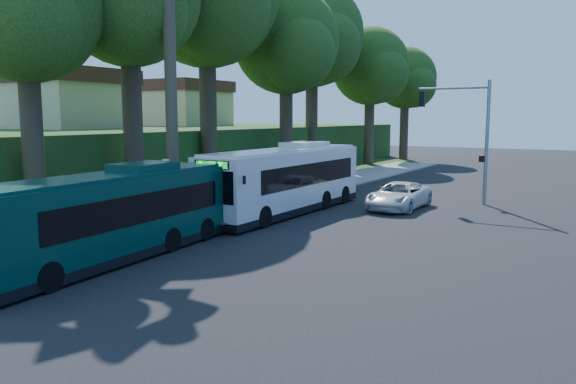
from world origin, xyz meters
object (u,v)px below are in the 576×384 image
Objects in this scene: white_bus at (287,179)px; bus_shelter at (169,183)px; pickup at (399,196)px; teal_bus at (112,215)px.

bus_shelter is at bearing -128.37° from white_bus.
white_bus is at bearing -137.85° from pickup.
white_bus is 6.31m from pickup.
bus_shelter is at bearing 113.79° from teal_bus.
pickup is at bearing 46.81° from bus_shelter.
bus_shelter is 7.61m from teal_bus.
white_bus reaches higher than pickup.
teal_bus is (-0.21, -11.48, -0.16)m from white_bus.
white_bus is 11.48m from teal_bus.
white_bus reaches higher than teal_bus.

